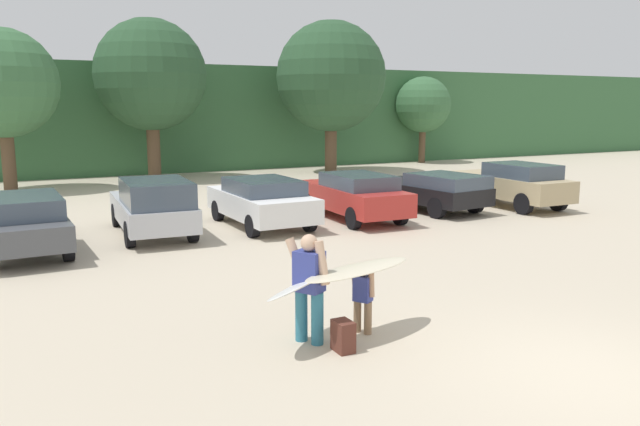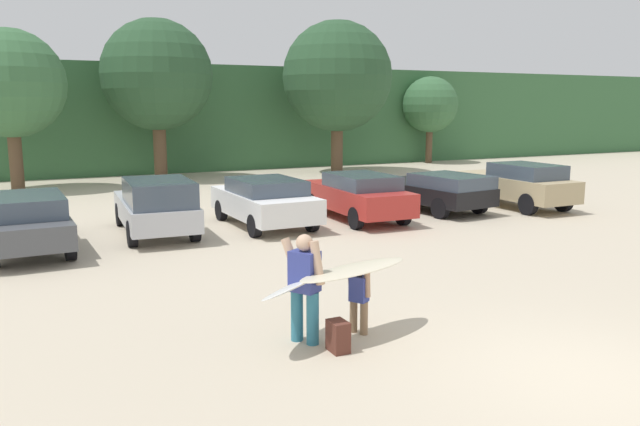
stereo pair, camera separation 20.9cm
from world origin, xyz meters
name	(u,v)px [view 2 (the right image)]	position (x,y,z in m)	size (l,w,h in m)	color
ground_plane	(578,376)	(0.00, 0.00, 0.00)	(120.00, 120.00, 0.00)	beige
hillside_ridge	(131,117)	(0.00, 32.76, 2.79)	(108.00, 12.00, 5.58)	#38663D
tree_far_right	(10,84)	(-6.28, 22.93, 4.33)	(4.36, 4.36, 6.53)	brown
tree_center_right	(157,75)	(-0.14, 24.32, 4.84)	(5.11, 5.11, 7.42)	brown
tree_right	(337,77)	(8.74, 23.31, 4.91)	(5.60, 5.60, 7.73)	brown
tree_ridge_back	(430,105)	(16.50, 25.92, 3.50)	(3.36, 3.36, 5.20)	brown
parked_car_dark_gray	(27,220)	(-6.19, 10.97, 0.77)	(1.88, 4.84, 1.40)	#4C4F54
parked_car_silver	(156,205)	(-3.03, 11.44, 0.83)	(1.99, 4.64, 1.58)	silver
parked_car_white	(265,200)	(0.08, 11.39, 0.75)	(1.96, 4.30, 1.40)	white
parked_car_red	(357,195)	(3.03, 11.13, 0.77)	(1.91, 4.56, 1.43)	#B72D28
parked_car_black	(434,190)	(6.09, 11.38, 0.71)	(2.40, 4.71, 1.28)	black
parked_car_tan	(517,184)	(9.09, 10.71, 0.82)	(1.80, 4.56, 1.53)	tan
person_adult	(305,282)	(-2.70, 2.64, 0.93)	(0.50, 0.72, 1.64)	teal
person_child	(359,295)	(-1.80, 2.61, 0.61)	(0.30, 0.40, 1.07)	#8C6B4C
surfboard_white	(297,284)	(-2.80, 2.68, 0.90)	(1.75, 1.44, 0.26)	white
surfboard_cream	(355,269)	(-1.95, 2.49, 1.06)	(2.19, 1.16, 0.08)	beige
backpack_dropped	(338,336)	(-2.42, 2.12, 0.22)	(0.24, 0.34, 0.45)	#592D23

